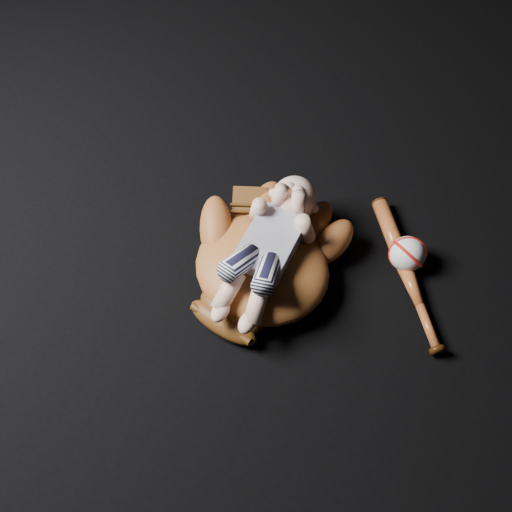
% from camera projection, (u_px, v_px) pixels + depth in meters
% --- Properties ---
extents(baseball_glove, '(0.49, 0.53, 0.13)m').
position_uv_depth(baseball_glove, '(262.00, 264.00, 1.40)').
color(baseball_glove, brown).
rests_on(baseball_glove, ground).
extents(newborn_baby, '(0.23, 0.40, 0.15)m').
position_uv_depth(newborn_baby, '(265.00, 250.00, 1.35)').
color(newborn_baby, '#DCA88E').
rests_on(newborn_baby, baseball_glove).
extents(baseball_bat, '(0.22, 0.38, 0.04)m').
position_uv_depth(baseball_bat, '(407.00, 273.00, 1.44)').
color(baseball_bat, '#95431C').
rests_on(baseball_bat, ground).
extents(baseball, '(0.10, 0.10, 0.08)m').
position_uv_depth(baseball, '(408.00, 254.00, 1.44)').
color(baseball, silver).
rests_on(baseball, ground).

